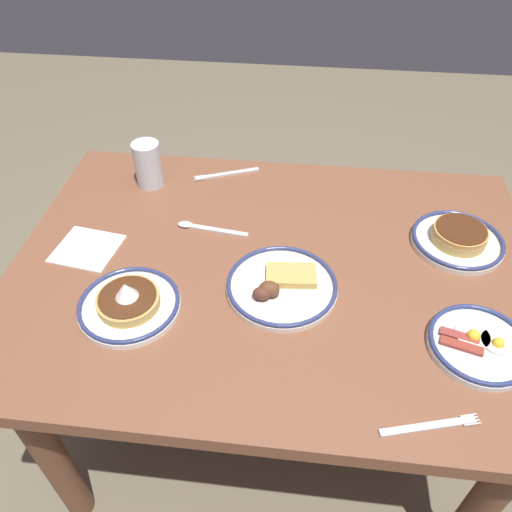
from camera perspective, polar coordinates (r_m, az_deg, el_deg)
name	(u,v)px	position (r m, az deg, el deg)	size (l,w,h in m)	color
ground_plane	(270,418)	(1.79, 1.57, -18.03)	(6.00, 6.00, 0.00)	#6E644E
dining_table	(274,296)	(1.29, 2.09, -4.57)	(1.29, 0.92, 0.73)	brown
plate_near_main	(458,239)	(1.35, 22.15, 1.86)	(0.23, 0.23, 0.05)	silver
plate_center_pancakes	(129,303)	(1.13, -14.36, -5.25)	(0.23, 0.23, 0.08)	white
plate_far_companion	(479,344)	(1.13, 24.23, -9.20)	(0.21, 0.21, 0.04)	white
plate_far_side	(282,285)	(1.14, 2.94, -3.39)	(0.26, 0.26, 0.05)	silver
drinking_glass	(148,166)	(1.47, -12.22, 10.02)	(0.08, 0.08, 0.13)	silver
paper_napkin	(87,249)	(1.32, -18.79, 0.81)	(0.15, 0.14, 0.00)	white
fork_near	(226,174)	(1.51, -3.44, 9.37)	(0.19, 0.09, 0.01)	silver
fork_far	(430,426)	(1.00, 19.34, -17.91)	(0.19, 0.07, 0.01)	silver
tea_spoon	(203,228)	(1.31, -6.13, 3.26)	(0.19, 0.04, 0.01)	silver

